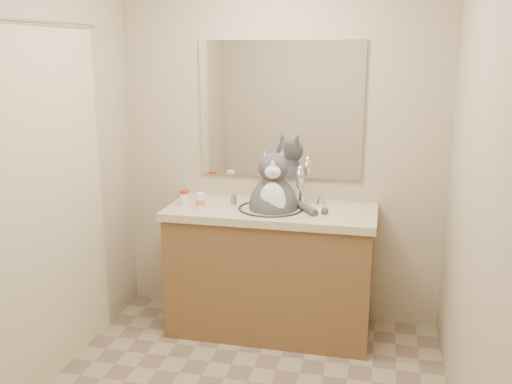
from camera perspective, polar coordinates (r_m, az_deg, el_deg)
room at (r=2.66m, az=-2.55°, el=0.27°), size 2.22×2.52×2.42m
vanity at (r=3.79m, az=1.51°, el=-7.54°), size 1.34×0.59×1.12m
mirror at (r=3.81m, az=2.42°, el=8.19°), size 1.10×0.02×0.90m
shower_curtain at (r=3.23m, az=-20.30°, el=-1.27°), size 0.02×1.30×1.93m
cat at (r=3.63m, az=1.77°, el=-1.10°), size 0.48×0.39×0.62m
pill_bottle_redcap at (r=3.75m, az=-7.15°, el=-0.53°), size 0.06×0.06×0.10m
pill_bottle_orange at (r=3.66m, az=-5.59°, el=-0.89°), size 0.07×0.07×0.10m
grey_canister at (r=3.74m, az=-2.26°, el=-0.79°), size 0.05×0.05×0.06m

